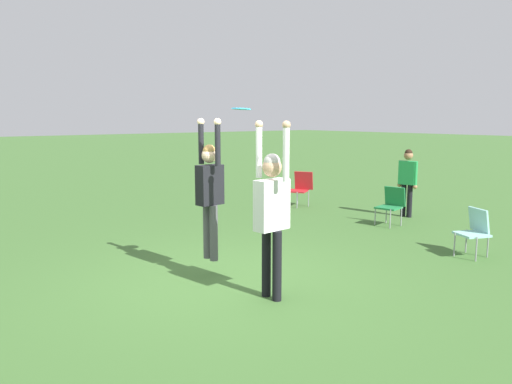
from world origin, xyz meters
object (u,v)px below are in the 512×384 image
at_px(camping_chair_0, 300,186).
at_px(camping_chair_2, 475,229).
at_px(person_spectator_near, 408,177).
at_px(person_jumping, 210,186).
at_px(frisbee, 241,109).
at_px(person_defending, 272,205).
at_px(camping_chair_1, 391,203).

bearing_deg(camping_chair_0, camping_chair_2, 138.50).
height_order(camping_chair_2, person_spectator_near, person_spectator_near).
bearing_deg(camping_chair_2, person_jumping, 88.65).
relative_size(frisbee, camping_chair_0, 0.30).
distance_m(camping_chair_0, camping_chair_2, 5.45).
xyz_separation_m(frisbee, person_spectator_near, (-1.30, 5.85, -1.50)).
height_order(person_jumping, person_defending, person_jumping).
xyz_separation_m(person_defending, camping_chair_0, (-4.72, 5.03, -0.72)).
xyz_separation_m(person_defending, camping_chair_2, (0.63, 3.97, -0.76)).
bearing_deg(person_spectator_near, frisbee, -91.04).
height_order(person_defending, camping_chair_0, person_defending).
bearing_deg(frisbee, person_jumping, -156.31).
xyz_separation_m(camping_chair_1, person_spectator_near, (-0.34, 1.05, 0.45)).
height_order(frisbee, camping_chair_2, frisbee).
distance_m(frisbee, camping_chair_2, 4.56).
height_order(frisbee, person_spectator_near, frisbee).
bearing_deg(frisbee, person_spectator_near, 102.55).
xyz_separation_m(person_defending, frisbee, (-0.79, 0.11, 1.21)).
distance_m(person_jumping, camping_chair_0, 6.24).
distance_m(person_defending, camping_chair_1, 5.27).
relative_size(person_defending, camping_chair_1, 2.75).
distance_m(person_defending, camping_chair_2, 4.09).
relative_size(person_jumping, camping_chair_2, 2.55).
relative_size(camping_chair_2, person_spectator_near, 0.51).
bearing_deg(camping_chair_2, person_defending, 104.65).
xyz_separation_m(person_jumping, person_defending, (1.27, 0.10, -0.11)).
distance_m(camping_chair_1, person_spectator_near, 1.20).
relative_size(person_jumping, frisbee, 7.61).
bearing_deg(camping_chair_0, camping_chair_1, 147.45).
relative_size(camping_chair_0, person_spectator_near, 0.57).
relative_size(camping_chair_1, camping_chair_2, 1.03).
bearing_deg(camping_chair_1, person_defending, 98.96).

